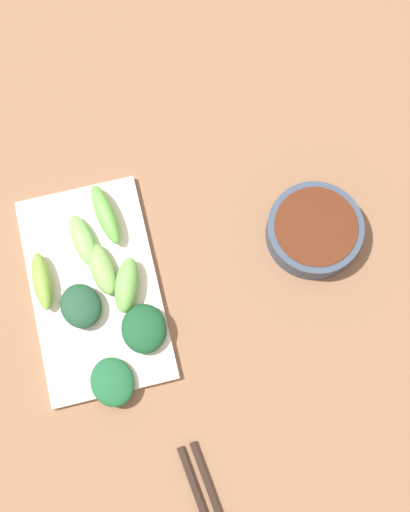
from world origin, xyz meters
TOP-DOWN VIEW (x-y plane):
  - tabletop at (0.00, 0.00)m, footprint 2.10×2.10m
  - sauce_bowl at (-0.17, -0.02)m, footprint 0.13×0.13m
  - serving_plate at (0.14, -0.01)m, footprint 0.17×0.29m
  - broccoli_stalk_0 at (0.20, -0.03)m, footprint 0.03×0.08m
  - broccoli_leafy_1 at (0.16, 0.01)m, footprint 0.07×0.07m
  - broccoli_stalk_2 at (0.14, -0.08)m, footprint 0.04×0.08m
  - broccoli_stalk_3 at (0.12, -0.03)m, footprint 0.04×0.08m
  - broccoli_leafy_4 at (0.14, 0.12)m, footprint 0.07×0.07m
  - broccoli_stalk_5 at (0.10, -0.10)m, footprint 0.04×0.09m
  - broccoli_leafy_6 at (0.09, 0.06)m, footprint 0.06×0.07m
  - broccoli_stalk_7 at (0.09, 0.00)m, footprint 0.05×0.08m

SIDE VIEW (x-z plane):
  - tabletop at x=0.00m, z-range 0.00..0.02m
  - serving_plate at x=0.14m, z-range 0.02..0.03m
  - broccoli_leafy_4 at x=0.14m, z-range 0.03..0.05m
  - sauce_bowl at x=-0.17m, z-range 0.02..0.06m
  - broccoli_stalk_3 at x=0.12m, z-range 0.03..0.05m
  - broccoli_stalk_2 at x=0.14m, z-range 0.03..0.05m
  - broccoli_leafy_6 at x=0.09m, z-range 0.03..0.06m
  - broccoli_stalk_0 at x=0.20m, z-range 0.03..0.06m
  - broccoli_leafy_1 at x=0.16m, z-range 0.03..0.06m
  - broccoli_stalk_7 at x=0.09m, z-range 0.03..0.06m
  - broccoli_stalk_5 at x=0.10m, z-range 0.03..0.06m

